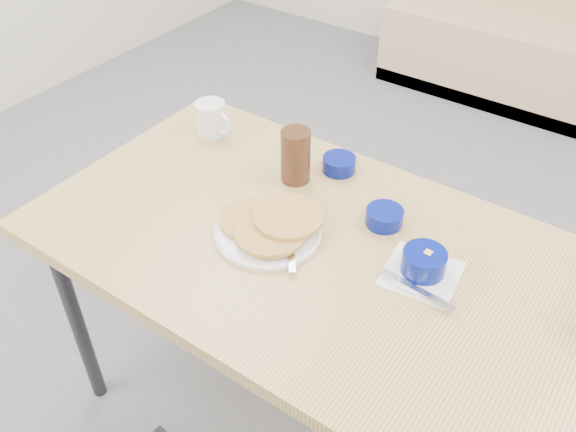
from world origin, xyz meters
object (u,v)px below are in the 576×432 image
Objects in this scene: creamer_bowl at (339,164)px; booth_bench at (564,43)px; coffee_mug at (212,119)px; butter_bowl at (384,217)px; amber_tumbler at (296,156)px; grits_setting at (423,265)px; pancake_plate at (269,227)px; dining_table at (312,261)px.

booth_bench is at bearing 87.27° from creamer_bowl.
butter_bowl is (0.63, -0.08, -0.03)m from coffee_mug.
booth_bench reaches higher than amber_tumbler.
butter_bowl is at bearing 144.70° from grits_setting.
pancake_plate is (-0.11, -2.57, 0.43)m from booth_bench.
pancake_plate is 0.33m from creamer_bowl.
coffee_mug reaches higher than grits_setting.
booth_bench is 2.53m from grits_setting.
amber_tumbler is at bearing 133.76° from dining_table.
creamer_bowl is at bearing 90.03° from pancake_plate.
coffee_mug is at bearing 173.13° from butter_bowl.
dining_table is 9.18× the size of amber_tumbler.
booth_bench is 14.15× the size of coffee_mug.
creamer_bowl reaches higher than dining_table.
amber_tumbler is (-0.18, -2.34, 0.49)m from booth_bench.
grits_setting reaches higher than butter_bowl.
butter_bowl is at bearing 42.55° from pancake_plate.
creamer_bowl is (-0.37, 0.24, -0.01)m from grits_setting.
booth_bench is at bearing 96.09° from grits_setting.
grits_setting reaches higher than pancake_plate.
pancake_plate is at bearing -137.45° from butter_bowl.
butter_bowl is (0.11, 0.16, 0.08)m from dining_table.
booth_bench is 2.40m from coffee_mug.
booth_bench is 2.41m from butter_bowl.
butter_bowl is at bearing -31.80° from creamer_bowl.
coffee_mug is at bearing -172.19° from creamer_bowl.
coffee_mug is at bearing 166.61° from grits_setting.
coffee_mug reaches higher than pancake_plate.
creamer_bowl is at bearing 7.81° from coffee_mug.
amber_tumbler is (-0.29, 0.03, 0.06)m from butter_bowl.
amber_tumbler is (-0.45, 0.14, 0.05)m from grits_setting.
dining_table is at bearing -123.27° from butter_bowl.
booth_bench reaches higher than butter_bowl.
pancake_plate reaches higher than butter_bowl.
grits_setting is 1.32× the size of amber_tumbler.
coffee_mug is at bearing 172.03° from amber_tumbler.
coffee_mug is 0.88× the size of amber_tumbler.
amber_tumbler is at bearing 108.91° from pancake_plate.
grits_setting is 0.44m from creamer_bowl.
butter_bowl reaches higher than dining_table.
pancake_plate is at bearing -33.23° from coffee_mug.
booth_bench reaches higher than creamer_bowl.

